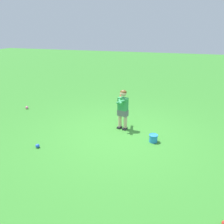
% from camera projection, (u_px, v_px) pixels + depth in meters
% --- Properties ---
extents(ground_plane, '(40.00, 40.00, 0.00)m').
position_uv_depth(ground_plane, '(120.00, 136.00, 5.88)').
color(ground_plane, '#38842D').
extents(child_batter, '(0.63, 0.33, 1.08)m').
position_uv_depth(child_batter, '(123.00, 106.00, 6.06)').
color(child_batter, '#232328').
rests_on(child_batter, ground).
extents(play_ball_far_right, '(0.10, 0.10, 0.10)m').
position_uv_depth(play_ball_far_right, '(27.00, 108.00, 7.76)').
color(play_ball_far_right, pink).
rests_on(play_ball_far_right, ground).
extents(play_ball_center_lawn, '(0.09, 0.09, 0.09)m').
position_uv_depth(play_ball_center_lawn, '(38.00, 146.00, 5.28)').
color(play_ball_center_lawn, blue).
rests_on(play_ball_center_lawn, ground).
extents(play_ball_near_batter, '(0.07, 0.07, 0.07)m').
position_uv_depth(play_ball_near_batter, '(224.00, 223.00, 3.22)').
color(play_ball_near_batter, red).
rests_on(play_ball_near_batter, ground).
extents(toy_bucket, '(0.22, 0.22, 0.19)m').
position_uv_depth(toy_bucket, '(153.00, 138.00, 5.54)').
color(toy_bucket, '#2884DB').
rests_on(toy_bucket, ground).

